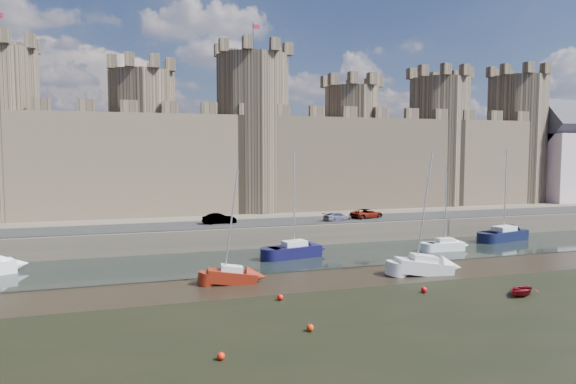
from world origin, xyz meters
name	(u,v)px	position (x,y,z in m)	size (l,w,h in m)	color
ground	(406,335)	(0.00, 0.00, 0.00)	(160.00, 160.00, 0.00)	black
seaweed_patch	(467,375)	(0.00, -6.00, 0.01)	(70.00, 34.00, 0.01)	black
water_channel	(289,258)	(0.00, 24.00, 0.04)	(160.00, 12.00, 0.08)	black
quay	(226,210)	(0.00, 60.00, 1.25)	(160.00, 60.00, 2.50)	#4C443A
road	(265,222)	(0.00, 34.00, 2.55)	(160.00, 7.00, 0.10)	black
castle	(236,150)	(-0.64, 48.00, 11.67)	(108.50, 11.00, 29.00)	#42382B
car_1	(219,219)	(-5.61, 34.44, 3.17)	(1.41, 4.06, 1.34)	gray
car_2	(338,217)	(9.32, 32.84, 3.06)	(1.58, 3.89, 1.13)	gray
car_3	(367,214)	(13.96, 33.92, 3.14)	(2.13, 4.62, 1.28)	gray
sailboat_1	(294,250)	(0.61, 24.03, 0.87)	(6.01, 3.35, 11.37)	black
sailboat_2	(445,245)	(18.18, 22.49, 0.75)	(4.32, 1.91, 9.10)	white
sailboat_3	(504,234)	(29.46, 26.18, 0.86)	(6.93, 3.99, 11.42)	black
sailboat_4	(232,275)	(-7.81, 15.59, 0.73)	(4.36, 2.11, 9.82)	maroon
sailboat_5	(423,266)	(9.80, 13.60, 0.80)	(5.48, 2.69, 11.36)	silver
dinghy_4	(521,291)	(13.32, 5.16, 0.32)	(2.22, 0.64, 3.11)	maroon
buoy_0	(310,328)	(-5.41, 2.40, 0.24)	(0.47, 0.47, 0.47)	#C03108
buoy_1	(280,297)	(-5.29, 9.45, 0.24)	(0.48, 0.48, 0.48)	red
buoy_3	(424,290)	(6.34, 8.02, 0.25)	(0.50, 0.50, 0.50)	#BF0809
buoy_4	(221,356)	(-11.57, -0.37, 0.22)	(0.45, 0.45, 0.45)	red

